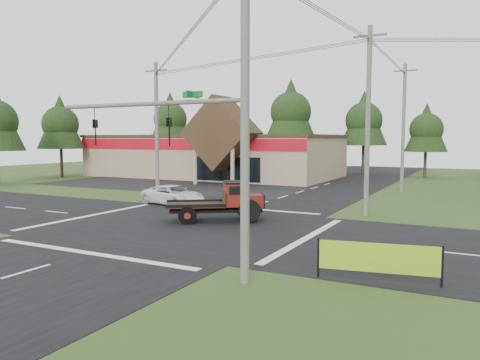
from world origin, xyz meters
The scene contains 19 objects.
ground centered at (0.00, 0.00, 0.00)m, with size 120.00×120.00×0.00m, color #2B4518.
road_ns centered at (0.00, 0.00, 0.01)m, with size 12.00×120.00×0.02m, color black.
road_ew centered at (0.00, 0.00, 0.01)m, with size 120.00×12.00×0.02m, color black.
parking_apron centered at (-14.00, 19.00, 0.01)m, with size 28.00×14.00×0.02m, color black.
cvs_building centered at (-15.70, 29.57, 2.78)m, with size 30.40×18.20×9.19m.
traffic_signal_mast centered at (5.82, -7.50, 4.43)m, with size 8.12×0.24×7.00m.
utility_pole_nr centered at (7.50, -7.50, 5.64)m, with size 2.00×0.30×11.00m.
utility_pole_nw centered at (-8.00, 8.00, 5.39)m, with size 2.00×0.30×10.50m.
utility_pole_ne centered at (8.00, 8.00, 5.89)m, with size 2.00×0.30×11.50m.
utility_pole_n centered at (8.00, 22.00, 5.74)m, with size 2.00×0.30×11.20m.
tree_row_a centered at (-30.00, 40.00, 8.05)m, with size 6.72×6.72×12.12m.
tree_row_b centered at (-20.00, 42.00, 6.70)m, with size 5.60×5.60×10.10m.
tree_row_c centered at (-10.00, 41.00, 8.72)m, with size 7.28×7.28×13.13m.
tree_row_d centered at (0.00, 42.00, 7.38)m, with size 6.16×6.16×11.11m.
tree_row_e centered at (8.00, 40.00, 6.03)m, with size 5.04×5.04×9.09m.
tree_side_w centered at (-32.00, 20.00, 6.70)m, with size 5.60×5.60×10.10m.
antique_flatbed_truck centered at (0.78, 1.99, 1.17)m, with size 2.13×5.58×2.33m, color #5E0F0D, non-canonical shape.
roadside_banner centered at (11.39, -5.44, 0.69)m, with size 4.02×0.12×1.37m, color #7BAD17, non-canonical shape.
white_pickup centered at (-5.40, 6.43, 0.70)m, with size 2.31×5.02×1.39m, color white.
Camera 1 is at (14.36, -20.96, 4.77)m, focal length 35.00 mm.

